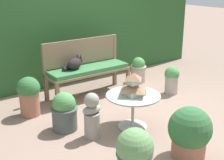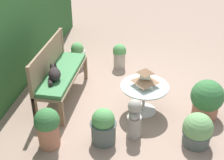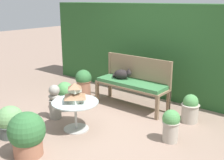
{
  "view_description": "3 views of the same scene",
  "coord_description": "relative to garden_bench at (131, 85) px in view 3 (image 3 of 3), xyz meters",
  "views": [
    {
      "loc": [
        -2.93,
        -3.54,
        2.14
      ],
      "look_at": [
        -0.13,
        0.4,
        0.48
      ],
      "focal_mm": 50.0,
      "sensor_mm": 36.0,
      "label": 1
    },
    {
      "loc": [
        -4.56,
        -0.59,
        3.18
      ],
      "look_at": [
        -0.07,
        0.22,
        0.41
      ],
      "focal_mm": 50.0,
      "sensor_mm": 36.0,
      "label": 2
    },
    {
      "loc": [
        2.94,
        -3.37,
        2.16
      ],
      "look_at": [
        -0.27,
        0.58,
        0.67
      ],
      "focal_mm": 45.0,
      "sensor_mm": 36.0,
      "label": 3
    }
  ],
  "objects": [
    {
      "name": "potted_plant_patio_mid",
      "position": [
        1.31,
        -0.79,
        -0.19
      ],
      "size": [
        0.28,
        0.28,
        0.52
      ],
      "color": "#ADA393",
      "rests_on": "ground"
    },
    {
      "name": "foliage_hedge_back",
      "position": [
        0.17,
        1.23,
        0.55
      ],
      "size": [
        6.4,
        0.81,
        2.05
      ],
      "primitive_type": "cube",
      "color": "#285628",
      "rests_on": "ground"
    },
    {
      "name": "potted_plant_bench_left",
      "position": [
        -0.78,
        -2.26,
        -0.23
      ],
      "size": [
        0.44,
        0.44,
        0.51
      ],
      "color": "#4C5651",
      "rests_on": "ground"
    },
    {
      "name": "cat",
      "position": [
        -0.26,
        0.03,
        0.18
      ],
      "size": [
        0.43,
        0.31,
        0.23
      ],
      "rotation": [
        0.0,
        0.0,
        0.43
      ],
      "color": "black",
      "rests_on": "garden_bench"
    },
    {
      "name": "potted_plant_bench_right",
      "position": [
        1.24,
        0.08,
        -0.21
      ],
      "size": [
        0.33,
        0.33,
        0.52
      ],
      "color": "#ADA393",
      "rests_on": "ground"
    },
    {
      "name": "ground",
      "position": [
        0.17,
        -1.07,
        -0.47
      ],
      "size": [
        30.0,
        30.0,
        0.0
      ],
      "primitive_type": "plane",
      "color": "gray"
    },
    {
      "name": "pagoda_birdhouse",
      "position": [
        -0.13,
        -1.43,
        0.17
      ],
      "size": [
        0.35,
        0.35,
        0.33
      ],
      "color": "#B2BCA8",
      "rests_on": "patio_table"
    },
    {
      "name": "patio_table",
      "position": [
        -0.13,
        -1.43,
        -0.07
      ],
      "size": [
        0.78,
        0.78,
        0.51
      ],
      "color": "#B7B7B2",
      "rests_on": "ground"
    },
    {
      "name": "potted_plant_path_edge",
      "position": [
        -1.19,
        -0.17,
        -0.13
      ],
      "size": [
        0.36,
        0.36,
        0.63
      ],
      "color": "#9E664C",
      "rests_on": "ground"
    },
    {
      "name": "garden_bench",
      "position": [
        0.0,
        0.0,
        0.0
      ],
      "size": [
        1.53,
        0.49,
        0.55
      ],
      "color": "#7F664C",
      "rests_on": "ground"
    },
    {
      "name": "potted_plant_table_far",
      "position": [
        -0.07,
        -2.43,
        -0.15
      ],
      "size": [
        0.53,
        0.53,
        0.65
      ],
      "color": "#9E664C",
      "rests_on": "ground"
    },
    {
      "name": "potted_plant_table_near",
      "position": [
        -0.97,
        -0.92,
        -0.19
      ],
      "size": [
        0.39,
        0.39,
        0.56
      ],
      "color": "#4C5651",
      "rests_on": "ground"
    },
    {
      "name": "bench_backrest",
      "position": [
        -0.0,
        0.23,
        0.26
      ],
      "size": [
        1.53,
        0.06,
        1.02
      ],
      "color": "#7F664C",
      "rests_on": "ground"
    },
    {
      "name": "garden_bust",
      "position": [
        -0.77,
        -1.34,
        -0.15
      ],
      "size": [
        0.3,
        0.22,
        0.65
      ],
      "rotation": [
        0.0,
        0.0,
        0.08
      ],
      "color": "gray",
      "rests_on": "ground"
    }
  ]
}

